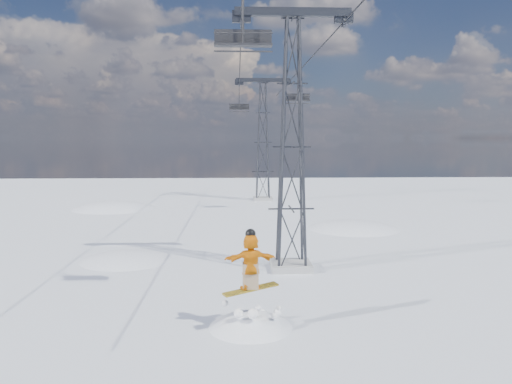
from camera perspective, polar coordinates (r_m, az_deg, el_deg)
ground at (r=15.23m, az=4.23°, el=-16.58°), size 120.00×120.00×0.00m
snow_terrain at (r=38.58m, az=-7.00°, el=-17.53°), size 39.00×37.00×22.00m
lift_tower_near at (r=22.09m, az=4.11°, el=5.07°), size 5.20×1.80×11.43m
lift_tower_far at (r=47.02m, az=0.79°, el=5.66°), size 5.20×1.80×11.43m
haul_cables at (r=33.91m, az=2.00°, el=14.58°), size 4.46×51.00×0.06m
snowboarder_jump at (r=16.81m, az=-0.62°, el=-20.36°), size 4.40×4.40×7.13m
lift_chair_near at (r=16.59m, az=-1.48°, el=17.06°), size 1.84×0.53×2.29m
lift_chair_mid at (r=38.76m, az=4.76°, el=10.67°), size 1.92×0.55×2.38m
lift_chair_far at (r=49.65m, az=-1.94°, el=9.66°), size 1.95×0.56×2.42m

